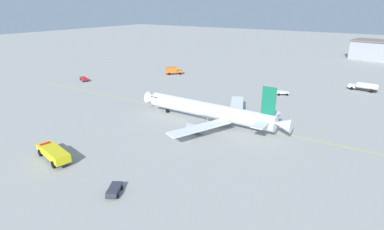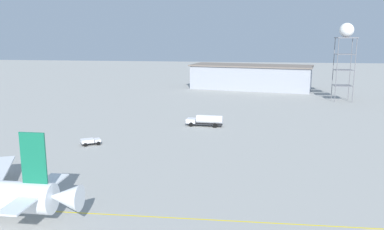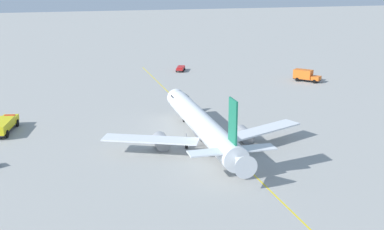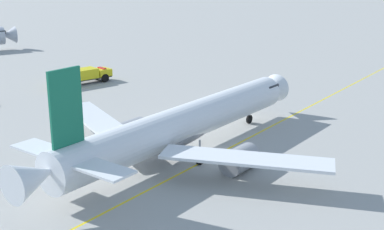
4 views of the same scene
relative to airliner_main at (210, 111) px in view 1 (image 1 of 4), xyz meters
The scene contains 9 objects.
ground_plane 4.90m from the airliner_main, 122.33° to the left, with size 600.00×600.00×0.00m, color #9E9E99.
airliner_main is the anchor object (origin of this frame).
baggage_truck_truck 35.40m from the airliner_main, 85.65° to the right, with size 3.39×4.08×1.22m.
fire_tender_truck 37.31m from the airliner_main, 114.62° to the right, with size 10.39×4.74×2.50m.
pushback_tug_truck 36.24m from the airliner_main, 78.30° to the left, with size 4.51×3.90×1.30m.
catering_truck_truck 58.88m from the airliner_main, 136.20° to the left, with size 7.01×6.76×3.10m.
fuel_tanker_truck 63.86m from the airliner_main, 62.03° to the left, with size 9.41×3.39×2.87m.
ops_pickup_truck 66.00m from the airliner_main, 169.99° to the left, with size 5.66×3.76×1.41m.
taxiway_centreline 4.84m from the airliner_main, 123.79° to the left, with size 143.23×3.43×0.01m.
Camera 1 is at (37.62, -65.59, 28.61)m, focal length 27.98 mm.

